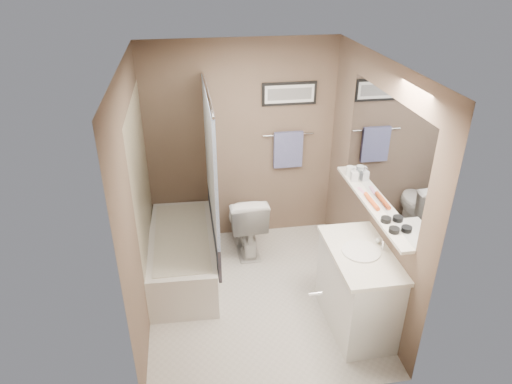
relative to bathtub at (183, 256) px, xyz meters
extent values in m
plane|color=beige|center=(0.75, -0.49, -0.25)|extent=(2.50, 2.50, 0.00)
cube|color=white|center=(0.75, -0.49, 2.13)|extent=(2.20, 2.50, 0.04)
cube|color=brown|center=(0.75, 0.74, 0.95)|extent=(2.20, 0.04, 2.40)
cube|color=brown|center=(0.75, -1.72, 0.95)|extent=(2.20, 0.04, 2.40)
cube|color=brown|center=(-0.33, -0.49, 0.95)|extent=(0.04, 2.50, 2.40)
cube|color=brown|center=(1.83, -0.49, 0.95)|extent=(0.04, 2.50, 2.40)
cube|color=#BFB290|center=(-0.34, 0.01, 0.75)|extent=(0.02, 1.55, 2.00)
cylinder|color=silver|center=(0.35, 0.01, 1.80)|extent=(0.02, 1.55, 0.02)
cube|color=white|center=(0.35, 0.01, 1.15)|extent=(0.03, 1.45, 1.28)
cube|color=#263048|center=(0.35, 0.01, 0.33)|extent=(0.03, 1.45, 0.36)
cube|color=silver|center=(1.84, -0.64, 1.37)|extent=(0.02, 1.60, 1.00)
cube|color=silver|center=(1.79, -0.64, 0.85)|extent=(0.12, 1.60, 0.03)
cylinder|color=silver|center=(1.30, 0.73, 1.05)|extent=(0.60, 0.02, 0.02)
cube|color=#7E84B7|center=(1.30, 0.71, 0.87)|extent=(0.34, 0.05, 0.44)
cube|color=black|center=(1.30, 0.74, 1.53)|extent=(0.62, 0.02, 0.26)
cube|color=white|center=(1.30, 0.73, 1.53)|extent=(0.56, 0.00, 0.20)
cube|color=#595959|center=(1.30, 0.73, 1.53)|extent=(0.50, 0.00, 0.13)
cube|color=silver|center=(1.30, -1.73, 0.75)|extent=(0.80, 0.02, 2.00)
cylinder|color=silver|center=(0.97, -1.68, 0.75)|extent=(0.10, 0.02, 0.02)
cube|color=silver|center=(0.00, 0.00, 0.00)|extent=(0.75, 1.52, 0.50)
cube|color=beige|center=(0.00, 0.00, 0.25)|extent=(0.56, 1.36, 0.02)
imported|color=silver|center=(0.74, 0.38, 0.13)|extent=(0.46, 0.77, 0.77)
cube|color=white|center=(1.60, -1.02, 0.15)|extent=(0.53, 0.92, 0.80)
cube|color=silver|center=(1.59, -1.02, 0.57)|extent=(0.54, 0.96, 0.04)
cylinder|color=white|center=(1.58, -1.02, 0.60)|extent=(0.34, 0.34, 0.01)
cylinder|color=white|center=(1.78, -1.02, 0.64)|extent=(0.02, 0.02, 0.10)
sphere|color=silver|center=(1.78, -0.92, 0.62)|extent=(0.05, 0.05, 0.05)
cylinder|color=black|center=(1.79, -1.16, 0.89)|extent=(0.09, 0.09, 0.04)
cylinder|color=black|center=(1.79, -0.99, 0.89)|extent=(0.09, 0.09, 0.04)
cylinder|color=#CE4D1D|center=(1.79, -0.70, 0.89)|extent=(0.04, 0.22, 0.04)
cylinder|color=#E0571F|center=(1.79, -0.62, 0.89)|extent=(0.04, 0.22, 0.04)
cube|color=pink|center=(1.79, -0.42, 0.87)|extent=(0.05, 0.16, 0.01)
cylinder|color=white|center=(1.79, -0.06, 0.92)|extent=(0.08, 0.08, 0.10)
imported|color=#999999|center=(1.79, -0.19, 0.94)|extent=(0.07, 0.08, 0.15)
camera|label=1|loc=(0.14, -4.14, 2.95)|focal=32.00mm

